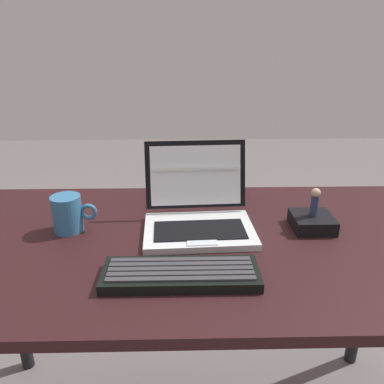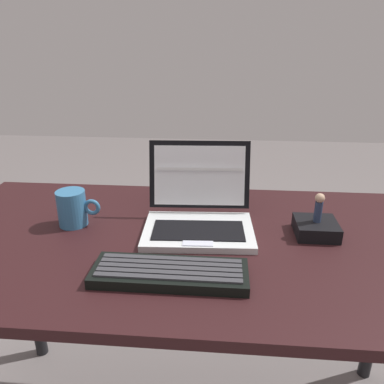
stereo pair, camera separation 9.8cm
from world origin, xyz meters
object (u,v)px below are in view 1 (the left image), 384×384
laptop_front (198,213)px  coffee_mug (68,214)px  figurine (315,201)px  external_keyboard (181,274)px  figurine_stand (312,222)px

laptop_front → coffee_mug: size_ratio=2.51×
figurine → coffee_mug: bearing=179.8°
external_keyboard → figurine: size_ratio=4.27×
external_keyboard → figurine: (0.36, 0.23, 0.07)m
external_keyboard → laptop_front: bearing=79.1°
external_keyboard → coffee_mug: coffee_mug is taller
figurine_stand → figurine: size_ratio=1.37×
external_keyboard → coffee_mug: size_ratio=2.83×
laptop_front → external_keyboard: size_ratio=0.89×
external_keyboard → coffee_mug: (-0.30, 0.23, 0.04)m
figurine_stand → coffee_mug: (-0.66, 0.00, 0.03)m
figurine → external_keyboard: bearing=-147.5°
coffee_mug → laptop_front: bearing=1.5°
figurine_stand → figurine: 0.06m
laptop_front → coffee_mug: bearing=-178.5°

